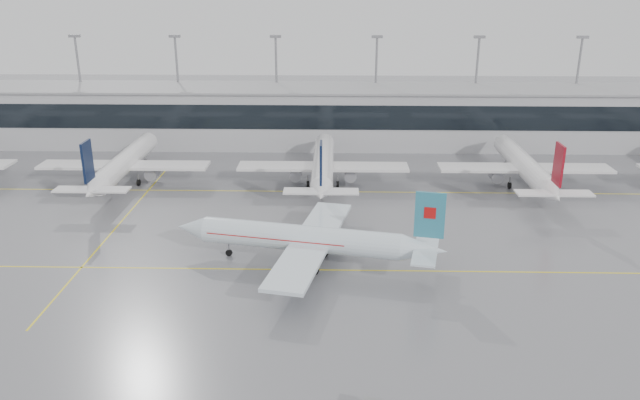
{
  "coord_description": "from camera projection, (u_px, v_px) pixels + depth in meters",
  "views": [
    {
      "loc": [
        1.99,
        -70.63,
        35.03
      ],
      "look_at": [
        0.0,
        12.0,
        5.0
      ],
      "focal_mm": 35.0,
      "sensor_mm": 36.0,
      "label": 1
    }
  ],
  "objects": [
    {
      "name": "ground",
      "position": [
        318.0,
        270.0,
        78.37
      ],
      "size": [
        320.0,
        320.0,
        0.0
      ],
      "primitive_type": "plane",
      "color": "slate",
      "rests_on": "ground"
    },
    {
      "name": "parked_jet_c",
      "position": [
        323.0,
        165.0,
        108.75
      ],
      "size": [
        29.64,
        36.96,
        11.72
      ],
      "rotation": [
        0.0,
        0.0,
        1.57
      ],
      "color": "white",
      "rests_on": "ground"
    },
    {
      "name": "terminal_glass",
      "position": [
        325.0,
        117.0,
        126.97
      ],
      "size": [
        180.0,
        0.2,
        5.0
      ],
      "primitive_type": "cube",
      "color": "black",
      "rests_on": "ground"
    },
    {
      "name": "parked_jet_d",
      "position": [
        525.0,
        166.0,
        107.96
      ],
      "size": [
        29.64,
        36.96,
        11.72
      ],
      "rotation": [
        0.0,
        0.0,
        1.57
      ],
      "color": "white",
      "rests_on": "ground"
    },
    {
      "name": "taxi_line_cross",
      "position": [
        120.0,
        223.0,
        93.14
      ],
      "size": [
        0.25,
        60.0,
        0.01
      ],
      "primitive_type": "cube",
      "color": "yellow",
      "rests_on": "ground"
    },
    {
      "name": "air_canada_jet",
      "position": [
        310.0,
        240.0,
        78.69
      ],
      "size": [
        35.09,
        28.12,
        10.94
      ],
      "rotation": [
        0.0,
        0.0,
        2.94
      ],
      "color": "silver",
      "rests_on": "ground"
    },
    {
      "name": "taxi_line_north",
      "position": [
        323.0,
        192.0,
        106.55
      ],
      "size": [
        120.0,
        0.25,
        0.01
      ],
      "primitive_type": "cube",
      "color": "yellow",
      "rests_on": "ground"
    },
    {
      "name": "parked_jet_b",
      "position": [
        124.0,
        163.0,
        109.55
      ],
      "size": [
        29.64,
        36.96,
        11.72
      ],
      "rotation": [
        0.0,
        0.0,
        1.57
      ],
      "color": "white",
      "rests_on": "ground"
    },
    {
      "name": "taxi_line_main",
      "position": [
        318.0,
        270.0,
        78.36
      ],
      "size": [
        120.0,
        0.25,
        0.01
      ],
      "primitive_type": "cube",
      "color": "yellow",
      "rests_on": "ground"
    },
    {
      "name": "light_masts",
      "position": [
        326.0,
        78.0,
        137.7
      ],
      "size": [
        156.4,
        1.0,
        22.6
      ],
      "color": "gray",
      "rests_on": "ground"
    },
    {
      "name": "terminal",
      "position": [
        326.0,
        117.0,
        134.57
      ],
      "size": [
        180.0,
        15.0,
        12.0
      ],
      "primitive_type": "cube",
      "color": "#AAAAAE",
      "rests_on": "ground"
    },
    {
      "name": "terminal_roof",
      "position": [
        326.0,
        88.0,
        132.46
      ],
      "size": [
        182.0,
        16.0,
        0.4
      ],
      "primitive_type": "cube",
      "color": "gray",
      "rests_on": "ground"
    }
  ]
}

